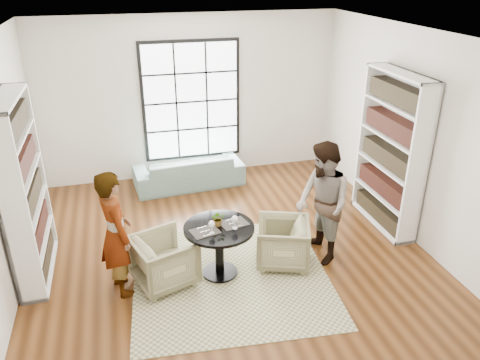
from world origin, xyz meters
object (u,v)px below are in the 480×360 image
object	(u,v)px
person_left	(116,234)
wine_glass_right	(235,219)
sofa	(189,171)
wine_glass_left	(212,225)
pedestal_table	(219,240)
person_right	(323,204)
armchair_left	(164,260)
flower_centerpiece	(218,219)
armchair_right	(282,243)

from	to	relation	value
person_left	wine_glass_right	world-z (taller)	person_left
sofa	wine_glass_left	xyz separation A→B (m)	(-0.17, -2.97, 0.57)
pedestal_table	sofa	size ratio (longest dim) A/B	0.46
wine_glass_right	person_right	bearing A→B (deg)	5.78
pedestal_table	sofa	bearing A→B (deg)	88.96
sofa	person_right	bearing A→B (deg)	111.58
armchair_left	person_right	world-z (taller)	person_right
person_right	wine_glass_right	bearing A→B (deg)	-88.67
flower_centerpiece	armchair_right	bearing A→B (deg)	-0.26
armchair_left	armchair_right	size ratio (longest dim) A/B	1.04
person_right	wine_glass_left	distance (m)	1.56
flower_centerpiece	wine_glass_left	bearing A→B (deg)	-125.16
pedestal_table	flower_centerpiece	xyz separation A→B (m)	(0.00, 0.04, 0.30)
armchair_left	flower_centerpiece	size ratio (longest dim) A/B	3.75
wine_glass_left	wine_glass_right	world-z (taller)	wine_glass_right
pedestal_table	armchair_left	xyz separation A→B (m)	(-0.72, 0.01, -0.19)
person_left	flower_centerpiece	bearing A→B (deg)	-106.83
armchair_left	pedestal_table	bearing A→B (deg)	-109.82
wine_glass_left	wine_glass_right	xyz separation A→B (m)	(0.30, 0.04, 0.00)
sofa	armchair_left	xyz separation A→B (m)	(-0.77, -2.82, 0.04)
armchair_left	wine_glass_left	world-z (taller)	wine_glass_left
pedestal_table	flower_centerpiece	size ratio (longest dim) A/B	4.66
sofa	person_left	distance (m)	3.16
person_right	person_left	bearing A→B (deg)	-93.98
person_right	wine_glass_left	bearing A→B (deg)	-88.28
armchair_left	wine_glass_left	size ratio (longest dim) A/B	4.15
pedestal_table	wine_glass_left	bearing A→B (deg)	-131.42
pedestal_table	person_left	bearing A→B (deg)	179.49
person_left	wine_glass_left	world-z (taller)	person_left
person_left	flower_centerpiece	size ratio (longest dim) A/B	8.37
wine_glass_right	armchair_right	bearing A→B (deg)	10.25
sofa	person_right	distance (m)	3.17
sofa	flower_centerpiece	distance (m)	2.84
armchair_right	wine_glass_right	size ratio (longest dim) A/B	3.87
pedestal_table	flower_centerpiece	distance (m)	0.30
person_right	flower_centerpiece	bearing A→B (deg)	-94.61
flower_centerpiece	armchair_left	bearing A→B (deg)	-177.93
armchair_right	wine_glass_right	bearing A→B (deg)	-60.12
wine_glass_left	flower_centerpiece	bearing A→B (deg)	54.84
sofa	wine_glass_left	bearing A→B (deg)	82.00
armchair_right	armchair_left	bearing A→B (deg)	-69.58
person_left	wine_glass_left	distance (m)	1.16
person_right	flower_centerpiece	distance (m)	1.43
pedestal_table	person_left	world-z (taller)	person_left
sofa	wine_glass_right	size ratio (longest dim) A/B	10.84
sofa	wine_glass_right	distance (m)	2.98
armchair_right	flower_centerpiece	distance (m)	1.01
pedestal_table	wine_glass_right	world-z (taller)	wine_glass_right
sofa	wine_glass_left	world-z (taller)	wine_glass_left
armchair_left	wine_glass_right	world-z (taller)	wine_glass_right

